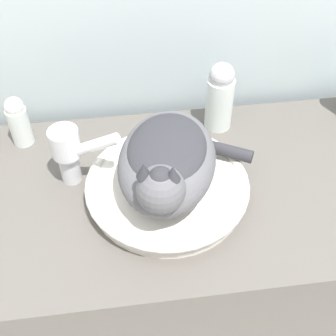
# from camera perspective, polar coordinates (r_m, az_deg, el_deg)

# --- Properties ---
(vanity_counter) EXTENTS (1.25, 0.53, 0.85)m
(vanity_counter) POSITION_cam_1_polar(r_m,az_deg,el_deg) (1.37, -1.29, -14.69)
(vanity_counter) COLOR #56514C
(vanity_counter) RESTS_ON ground_plane
(sink_basin) EXTENTS (0.35, 0.35, 0.05)m
(sink_basin) POSITION_cam_1_polar(r_m,az_deg,el_deg) (0.99, -0.10, -2.35)
(sink_basin) COLOR white
(sink_basin) RESTS_ON vanity_counter
(cat) EXTENTS (0.33, 0.33, 0.16)m
(cat) POSITION_cam_1_polar(r_m,az_deg,el_deg) (0.92, -0.10, 0.91)
(cat) COLOR #56565B
(cat) RESTS_ON sink_basin
(faucet) EXTENTS (0.15, 0.09, 0.15)m
(faucet) POSITION_cam_1_polar(r_m,az_deg,el_deg) (1.00, -11.79, 2.04)
(faucet) COLOR silver
(faucet) RESTS_ON vanity_counter
(lotion_bottle_white) EXTENTS (0.07, 0.07, 0.18)m
(lotion_bottle_white) POSITION_cam_1_polar(r_m,az_deg,el_deg) (1.13, 6.35, 8.68)
(lotion_bottle_white) COLOR silver
(lotion_bottle_white) RESTS_ON vanity_counter
(deodorant_stick) EXTENTS (0.05, 0.05, 0.13)m
(deodorant_stick) POSITION_cam_1_polar(r_m,az_deg,el_deg) (1.14, -17.78, 5.46)
(deodorant_stick) COLOR silver
(deodorant_stick) RESTS_ON vanity_counter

